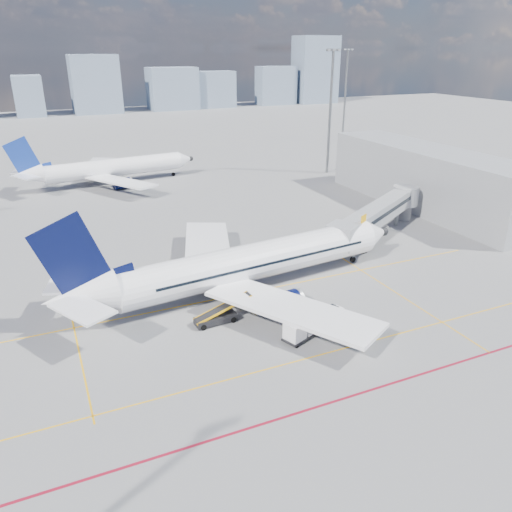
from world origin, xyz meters
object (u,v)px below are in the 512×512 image
(baggage_tug, at_px, (334,312))
(main_aircraft, at_px, (242,265))
(cargo_dolly, at_px, (302,328))
(belt_loader, at_px, (217,317))
(second_aircraft, at_px, (107,169))
(ramp_worker, at_px, (334,323))

(baggage_tug, bearing_deg, main_aircraft, 103.37)
(cargo_dolly, distance_m, belt_loader, 8.73)
(second_aircraft, bearing_deg, belt_loader, -95.94)
(ramp_worker, bearing_deg, baggage_tug, -7.35)
(main_aircraft, xyz_separation_m, second_aircraft, (-6.11, 55.43, 0.01))
(cargo_dolly, xyz_separation_m, belt_loader, (-6.26, 6.07, -0.51))
(belt_loader, bearing_deg, cargo_dolly, -47.46)
(baggage_tug, xyz_separation_m, ramp_worker, (-1.49, -2.25, 0.21))
(belt_loader, distance_m, ramp_worker, 11.57)
(baggage_tug, height_order, ramp_worker, ramp_worker)
(main_aircraft, xyz_separation_m, baggage_tug, (6.30, -9.37, -2.59))
(main_aircraft, height_order, baggage_tug, main_aircraft)
(main_aircraft, distance_m, belt_loader, 7.93)
(baggage_tug, xyz_separation_m, cargo_dolly, (-5.08, -2.25, 0.53))
(second_aircraft, height_order, ramp_worker, second_aircraft)
(second_aircraft, xyz_separation_m, baggage_tug, (12.41, -64.81, -2.60))
(main_aircraft, relative_size, baggage_tug, 20.16)
(main_aircraft, xyz_separation_m, belt_loader, (-5.04, -5.56, -2.57))
(second_aircraft, xyz_separation_m, cargo_dolly, (7.33, -67.06, -2.07))
(belt_loader, relative_size, ramp_worker, 3.69)
(second_aircraft, distance_m, baggage_tug, 66.04)
(second_aircraft, xyz_separation_m, ramp_worker, (10.92, -67.06, -2.39))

